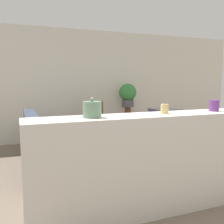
# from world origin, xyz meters

# --- Properties ---
(ground_plane) EXTENTS (14.00, 14.00, 0.00)m
(ground_plane) POSITION_xyz_m (0.00, 0.00, 0.00)
(ground_plane) COLOR #756656
(wall_back) EXTENTS (9.00, 0.06, 2.70)m
(wall_back) POSITION_xyz_m (0.00, 3.43, 1.35)
(wall_back) COLOR silver
(wall_back) RESTS_ON ground_plane
(couch) EXTENTS (0.97, 1.98, 0.90)m
(couch) POSITION_xyz_m (-0.90, 1.56, 0.30)
(couch) COLOR #384256
(couch) RESTS_ON ground_plane
(tv_stand) EXTENTS (0.95, 0.56, 0.43)m
(tv_stand) POSITION_xyz_m (1.41, 1.72, 0.22)
(tv_stand) COLOR brown
(tv_stand) RESTS_ON ground_plane
(television) EXTENTS (0.54, 0.53, 0.45)m
(television) POSITION_xyz_m (1.40, 1.72, 0.66)
(television) COLOR #333338
(television) RESTS_ON tv_stand
(wooden_chair) EXTENTS (0.44, 0.44, 1.01)m
(wooden_chair) POSITION_xyz_m (0.17, 2.53, 0.55)
(wooden_chair) COLOR brown
(wooden_chair) RESTS_ON ground_plane
(plant_stand) EXTENTS (0.15, 0.15, 0.81)m
(plant_stand) POSITION_xyz_m (1.16, 3.05, 0.41)
(plant_stand) COLOR brown
(plant_stand) RESTS_ON ground_plane
(potted_plant) EXTENTS (0.43, 0.43, 0.58)m
(potted_plant) POSITION_xyz_m (1.16, 3.05, 1.13)
(potted_plant) COLOR #4C4C51
(potted_plant) RESTS_ON plant_stand
(foreground_counter) EXTENTS (2.84, 0.44, 1.08)m
(foreground_counter) POSITION_xyz_m (0.00, -0.33, 0.54)
(foreground_counter) COLOR silver
(foreground_counter) RESTS_ON ground_plane
(decorative_bowl) EXTENTS (0.18, 0.18, 0.20)m
(decorative_bowl) POSITION_xyz_m (-0.75, -0.33, 1.16)
(decorative_bowl) COLOR gray
(decorative_bowl) RESTS_ON foreground_counter
(candle_jar) EXTENTS (0.09, 0.09, 0.11)m
(candle_jar) POSITION_xyz_m (0.07, -0.33, 1.14)
(candle_jar) COLOR tan
(candle_jar) RESTS_ON foreground_counter
(coffee_tin) EXTENTS (0.11, 0.11, 0.13)m
(coffee_tin) POSITION_xyz_m (0.76, -0.33, 1.15)
(coffee_tin) COLOR #66337F
(coffee_tin) RESTS_ON foreground_counter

